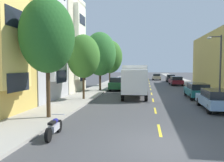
{
  "coord_description": "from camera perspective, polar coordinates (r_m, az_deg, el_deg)",
  "views": [
    {
      "loc": [
        -0.71,
        -9.16,
        3.16
      ],
      "look_at": [
        -4.9,
        18.81,
        1.31
      ],
      "focal_mm": 36.04,
      "sensor_mm": 36.0,
      "label": 1
    }
  ],
  "objects": [
    {
      "name": "parked_hatchback_charcoal",
      "position": [
        47.23,
        14.65,
        0.7
      ],
      "size": [
        1.85,
        4.05,
        1.5
      ],
      "color": "#333338",
      "rests_on": "ground_plane"
    },
    {
      "name": "sidewalk_left",
      "position": [
        37.84,
        -1.23,
        -0.94
      ],
      "size": [
        3.2,
        120.0,
        0.14
      ],
      "primitive_type": "cube",
      "color": "#A39E93",
      "rests_on": "ground_plane"
    },
    {
      "name": "street_tree_farthest",
      "position": [
        35.95,
        -0.6,
        6.17
      ],
      "size": [
        4.03,
        4.03,
        7.17
      ],
      "color": "#47331E",
      "rests_on": "sidewalk_left"
    },
    {
      "name": "parked_sedan_white",
      "position": [
        57.56,
        4.91,
        1.33
      ],
      "size": [
        1.92,
        4.55,
        1.43
      ],
      "color": "silver",
      "rests_on": "ground_plane"
    },
    {
      "name": "townhouse_third_cream",
      "position": [
        29.59,
        -19.62,
        8.14
      ],
      "size": [
        12.53,
        6.68,
        11.48
      ],
      "color": "beige",
      "rests_on": "ground_plane"
    },
    {
      "name": "parked_wagon_sky",
      "position": [
        17.88,
        24.8,
        -4.18
      ],
      "size": [
        1.9,
        4.73,
        1.5
      ],
      "color": "#7A9EC6",
      "rests_on": "ground_plane"
    },
    {
      "name": "street_tree_nearest",
      "position": [
        13.85,
        -16.12,
        10.95
      ],
      "size": [
        3.19,
        3.19,
        6.99
      ],
      "color": "#47331E",
      "rests_on": "sidewalk_left"
    },
    {
      "name": "street_tree_second",
      "position": [
        20.97,
        -7.28,
        6.22
      ],
      "size": [
        3.06,
        3.06,
        5.94
      ],
      "color": "#47331E",
      "rests_on": "sidewalk_left"
    },
    {
      "name": "parked_pickup_orange",
      "position": [
        45.46,
        4.02,
        0.79
      ],
      "size": [
        2.04,
        5.31,
        1.73
      ],
      "color": "orange",
      "rests_on": "ground_plane"
    },
    {
      "name": "moving_champagne_sedan",
      "position": [
        53.31,
        11.21,
        1.08
      ],
      "size": [
        1.8,
        4.5,
        1.43
      ],
      "color": "tan",
      "rests_on": "ground_plane"
    },
    {
      "name": "parked_wagon_teal",
      "position": [
        23.77,
        20.76,
        -2.19
      ],
      "size": [
        1.87,
        4.72,
        1.5
      ],
      "color": "#195B60",
      "rests_on": "ground_plane"
    },
    {
      "name": "delivery_box_truck",
      "position": [
        23.42,
        5.82,
        0.57
      ],
      "size": [
        2.63,
        7.53,
        3.28
      ],
      "color": "white",
      "rests_on": "ground_plane"
    },
    {
      "name": "street_tree_third",
      "position": [
        28.43,
        -3.06,
        6.86
      ],
      "size": [
        4.02,
        4.02,
        7.31
      ],
      "color": "#47331E",
      "rests_on": "sidewalk_left"
    },
    {
      "name": "sidewalk_right",
      "position": [
        38.1,
        20.32,
        -1.14
      ],
      "size": [
        3.2,
        120.0,
        0.14
      ],
      "primitive_type": "cube",
      "color": "#A39E93",
      "rests_on": "ground_plane"
    },
    {
      "name": "ground_plane",
      "position": [
        39.3,
        9.53,
        -0.92
      ],
      "size": [
        160.0,
        160.0,
        0.0
      ],
      "primitive_type": "plane",
      "color": "#424244"
    },
    {
      "name": "parked_wagon_burgundy",
      "position": [
        39.1,
        15.89,
        0.14
      ],
      "size": [
        1.95,
        4.75,
        1.5
      ],
      "color": "maroon",
      "rests_on": "ground_plane"
    },
    {
      "name": "parked_sedan_navy",
      "position": [
        36.72,
        2.96,
        -0.03
      ],
      "size": [
        1.9,
        4.54,
        1.43
      ],
      "color": "navy",
      "rests_on": "ground_plane"
    },
    {
      "name": "lane_centerline_dashes",
      "position": [
        33.82,
        9.69,
        -1.67
      ],
      "size": [
        0.14,
        47.2,
        0.01
      ],
      "color": "yellow",
      "rests_on": "ground_plane"
    },
    {
      "name": "parked_pickup_forest",
      "position": [
        29.94,
        1.6,
        -0.73
      ],
      "size": [
        2.03,
        5.31,
        1.73
      ],
      "color": "#194C28",
      "rests_on": "ground_plane"
    },
    {
      "name": "street_lamp",
      "position": [
        22.93,
        25.43,
        4.48
      ],
      "size": [
        1.35,
        0.28,
        5.88
      ],
      "color": "#38383D",
      "rests_on": "sidewalk_right"
    },
    {
      "name": "parked_motorcycle",
      "position": [
        10.61,
        -14.49,
        -11.4
      ],
      "size": [
        0.62,
        2.05,
        0.9
      ],
      "color": "black",
      "rests_on": "ground_plane"
    }
  ]
}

